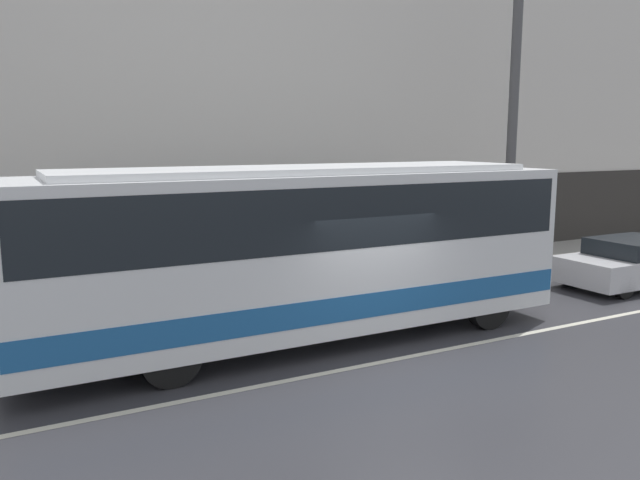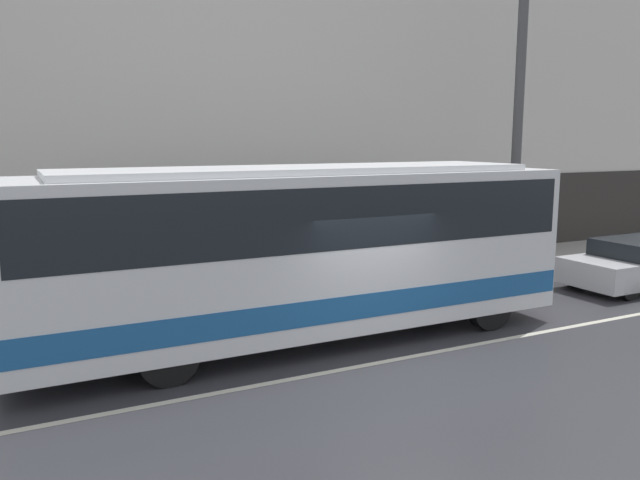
% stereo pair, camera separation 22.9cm
% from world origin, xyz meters
% --- Properties ---
extents(ground_plane, '(60.00, 60.00, 0.00)m').
position_xyz_m(ground_plane, '(0.00, 0.00, 0.00)').
color(ground_plane, '#333338').
extents(sidewalk, '(60.00, 3.12, 0.17)m').
position_xyz_m(sidewalk, '(0.00, 5.56, 0.08)').
color(sidewalk, gray).
rests_on(sidewalk, ground_plane).
extents(building_facade, '(60.00, 0.35, 10.69)m').
position_xyz_m(building_facade, '(0.00, 7.26, 5.15)').
color(building_facade, silver).
rests_on(building_facade, ground_plane).
extents(lane_stripe, '(54.00, 0.14, 0.01)m').
position_xyz_m(lane_stripe, '(0.00, 0.00, 0.00)').
color(lane_stripe, beige).
rests_on(lane_stripe, ground_plane).
extents(transit_bus, '(10.58, 2.57, 3.35)m').
position_xyz_m(transit_bus, '(-0.83, 1.77, 1.89)').
color(transit_bus, white).
rests_on(transit_bus, ground_plane).
extents(utility_pole_near, '(0.27, 0.27, 8.82)m').
position_xyz_m(utility_pole_near, '(7.16, 4.59, 4.58)').
color(utility_pole_near, '#4C4C4F').
rests_on(utility_pole_near, sidewalk).
extents(pedestrian_waiting, '(0.36, 0.36, 1.61)m').
position_xyz_m(pedestrian_waiting, '(-3.09, 6.71, 0.91)').
color(pedestrian_waiting, navy).
rests_on(pedestrian_waiting, sidewalk).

